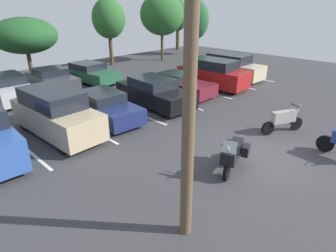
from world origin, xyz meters
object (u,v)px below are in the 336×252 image
car_black (154,92)px  utility_pole (190,72)px  car_tan (56,113)px  car_maroon (180,85)px  car_navy (103,106)px  car_champagne (232,67)px  car_far_silver (8,88)px  motorcycle_third (283,120)px  car_red (213,74)px  car_far_green (91,73)px  car_far_charcoal (52,80)px  motorcycle_touring (233,153)px

car_black → utility_pole: 10.38m
car_tan → car_maroon: car_tan is taller
car_tan → car_navy: car_tan is taller
car_champagne → utility_pole: bearing=-150.9°
car_navy → car_far_silver: 6.92m
motorcycle_third → utility_pole: (-7.58, -0.92, 3.48)m
car_maroon → utility_pole: utility_pole is taller
car_maroon → utility_pole: 12.20m
utility_pole → car_tan: bearing=86.7°
car_red → car_far_green: 8.69m
car_champagne → car_red: bearing=-173.2°
car_far_silver → car_far_charcoal: car_far_silver is taller
motorcycle_touring → motorcycle_third: (4.23, 0.12, -0.03)m
car_champagne → car_far_silver: (-13.69, 6.52, -0.17)m
utility_pole → car_far_charcoal: bearing=76.7°
motorcycle_touring → car_maroon: 8.88m
car_navy → car_far_charcoal: size_ratio=1.10×
car_black → car_tan: bearing=178.9°
car_black → car_navy: bearing=175.4°
car_tan → car_maroon: bearing=1.1°
car_tan → utility_pole: (-0.45, -7.82, 3.10)m
motorcycle_third → car_navy: (-4.66, 7.05, 0.07)m
utility_pole → motorcycle_touring: bearing=13.3°
car_navy → car_far_silver: car_far_silver is taller
car_far_green → car_far_silver: bearing=-178.7°
car_tan → car_red: (10.99, -0.18, -0.04)m
motorcycle_third → car_champagne: 9.81m
car_black → car_red: bearing=-0.8°
car_navy → utility_pole: bearing=-110.1°
car_tan → car_red: size_ratio=1.02×
car_champagne → car_far_silver: size_ratio=0.96×
motorcycle_third → car_far_silver: (-6.91, 13.59, 0.14)m
car_tan → car_far_green: size_ratio=1.10×
car_navy → car_black: (3.18, -0.26, 0.08)m
car_far_silver → car_far_green: (5.63, 0.12, -0.04)m
motorcycle_touring → car_navy: bearing=93.5°
car_navy → utility_pole: (-2.92, -7.97, 3.41)m
car_tan → car_far_silver: 6.70m
car_black → utility_pole: utility_pole is taller
car_red → car_far_silver: (-10.78, 6.87, -0.20)m
car_tan → car_far_green: (5.84, 6.82, -0.29)m
motorcycle_touring → motorcycle_third: 4.23m
car_navy → utility_pole: 9.15m
car_black → car_maroon: bearing=6.0°
car_champagne → utility_pole: utility_pole is taller
car_navy → car_far_green: 7.47m
car_tan → car_far_silver: size_ratio=1.07×
car_red → car_champagne: size_ratio=1.08×
car_far_charcoal → car_far_green: 2.81m
car_black → car_far_green: size_ratio=1.12×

